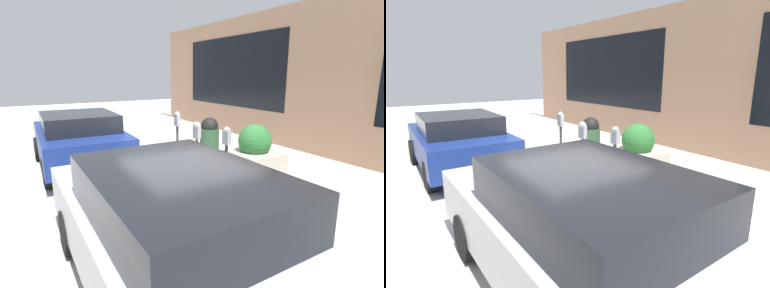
% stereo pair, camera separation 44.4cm
% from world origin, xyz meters
% --- Properties ---
extents(ground_plane, '(40.00, 40.00, 0.00)m').
position_xyz_m(ground_plane, '(0.00, 0.00, 0.00)').
color(ground_plane, beige).
extents(curb_strip, '(19.00, 0.16, 0.04)m').
position_xyz_m(curb_strip, '(0.00, 0.08, 0.02)').
color(curb_strip, '#338C47').
rests_on(curb_strip, ground_plane).
extents(building_facade, '(19.00, 0.17, 4.40)m').
position_xyz_m(building_facade, '(0.00, -4.47, 2.21)').
color(building_facade, tan).
rests_on(building_facade, ground_plane).
extents(parking_meter_nearest, '(0.17, 0.14, 1.40)m').
position_xyz_m(parking_meter_nearest, '(-0.97, -0.26, 0.96)').
color(parking_meter_nearest, '#38383D').
rests_on(parking_meter_nearest, ground_plane).
extents(parking_meter_second, '(0.20, 0.17, 1.36)m').
position_xyz_m(parking_meter_second, '(0.01, -0.21, 1.04)').
color(parking_meter_second, '#38383D').
rests_on(parking_meter_second, ground_plane).
extents(parking_meter_middle, '(0.16, 0.13, 1.48)m').
position_xyz_m(parking_meter_middle, '(0.92, -0.21, 1.02)').
color(parking_meter_middle, '#38383D').
rests_on(parking_meter_middle, ground_plane).
extents(planter_box, '(1.12, 1.06, 1.22)m').
position_xyz_m(planter_box, '(-0.26, -1.63, 0.51)').
color(planter_box, '#B2A899').
rests_on(planter_box, ground_plane).
extents(parked_car_front, '(4.38, 1.89, 1.46)m').
position_xyz_m(parked_car_front, '(-2.78, 1.81, 0.76)').
color(parked_car_front, '#B7B7BC').
rests_on(parked_car_front, ground_plane).
extents(parked_car_middle, '(3.87, 1.98, 1.41)m').
position_xyz_m(parked_car_middle, '(2.51, 1.76, 0.75)').
color(parked_car_middle, navy).
rests_on(parked_car_middle, ground_plane).
extents(trash_bin, '(0.53, 0.53, 1.20)m').
position_xyz_m(trash_bin, '(1.33, -1.43, 0.60)').
color(trash_bin, '#2D5133').
rests_on(trash_bin, ground_plane).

